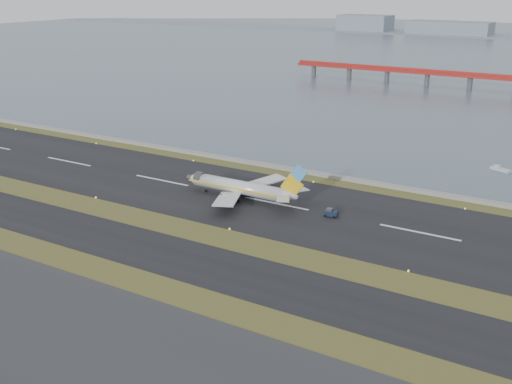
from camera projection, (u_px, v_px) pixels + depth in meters
ground at (212, 240)px, 150.09m from camera, size 1000.00×1000.00×0.00m
apron_strip at (18, 349)px, 105.70m from camera, size 1000.00×50.00×0.10m
taxiway_strip at (180, 258)px, 140.39m from camera, size 1000.00×18.00×0.10m
runway_strip at (276, 204)px, 174.28m from camera, size 1000.00×45.00×0.10m
seawall at (324, 175)px, 198.34m from camera, size 1000.00×2.50×1.00m
airliner at (242, 188)px, 176.31m from camera, size 38.52×32.89×12.80m
pushback_tug at (331, 213)px, 164.30m from camera, size 3.73×2.52×2.22m
workboat_near at (500, 169)px, 204.28m from camera, size 6.97×4.51×1.62m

